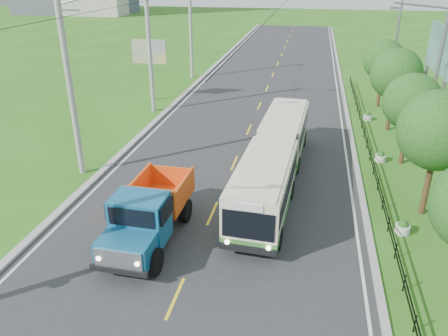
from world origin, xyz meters
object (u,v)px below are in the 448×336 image
(tree_fourth, at_px, (412,105))
(bus, at_px, (275,156))
(tree_fifth, at_px, (396,76))
(planter_near, at_px, (403,227))
(tree_back, at_px, (384,62))
(planter_mid, at_px, (380,157))
(pole_mid, at_px, (150,47))
(billboard_right, at_px, (439,56))
(streetlight_mid, at_px, (432,83))
(billboard_left, at_px, (149,56))
(planter_far, at_px, (368,116))
(dump_truck, at_px, (148,211))
(pole_far, at_px, (191,28))
(tree_third, at_px, (439,134))
(pole_near, at_px, (70,85))
(streetlight_far, at_px, (394,43))

(tree_fourth, distance_m, bus, 8.76)
(tree_fifth, bearing_deg, planter_near, -95.08)
(tree_fifth, relative_size, tree_back, 1.05)
(planter_mid, xyz_separation_m, bus, (-6.02, -4.34, 1.37))
(pole_mid, relative_size, billboard_right, 1.37)
(streetlight_mid, distance_m, billboard_left, 22.51)
(streetlight_mid, distance_m, planter_mid, 5.05)
(planter_mid, relative_size, bus, 0.05)
(tree_fifth, xyz_separation_m, planter_near, (-1.26, -14.14, -3.57))
(tree_fourth, relative_size, tree_back, 0.98)
(pole_mid, relative_size, tree_back, 1.82)
(planter_mid, distance_m, planter_far, 8.00)
(pole_mid, xyz_separation_m, dump_truck, (6.13, -17.68, -3.66))
(dump_truck, bearing_deg, planter_far, 61.38)
(pole_mid, distance_m, tree_fifth, 18.18)
(planter_far, xyz_separation_m, dump_truck, (-10.73, -18.68, 1.15))
(bus, bearing_deg, dump_truck, -123.57)
(tree_fourth, bearing_deg, planter_mid, -173.61)
(tree_fourth, distance_m, planter_near, 8.87)
(streetlight_mid, height_order, bus, streetlight_mid)
(pole_far, xyz_separation_m, tree_third, (18.12, -24.86, -1.11))
(streetlight_mid, bearing_deg, tree_back, 93.70)
(dump_truck, bearing_deg, planter_mid, 46.11)
(pole_near, relative_size, streetlight_far, 1.10)
(tree_third, height_order, billboard_right, billboard_right)
(tree_fifth, height_order, dump_truck, tree_fifth)
(planter_near, height_order, dump_truck, dump_truck)
(tree_fifth, bearing_deg, billboard_left, 168.72)
(pole_near, xyz_separation_m, tree_back, (18.12, 17.14, -1.44))
(streetlight_mid, xyz_separation_m, bus, (-8.07, -4.34, -3.25))
(pole_far, xyz_separation_m, planter_far, (16.86, -11.00, -4.81))
(streetlight_mid, bearing_deg, streetlight_far, 90.00)
(tree_fifth, relative_size, planter_mid, 8.66)
(pole_far, relative_size, tree_fifth, 1.72)
(billboard_left, bearing_deg, tree_fourth, -26.99)
(streetlight_mid, xyz_separation_m, planter_far, (-2.04, 8.00, -4.62))
(planter_mid, xyz_separation_m, dump_truck, (-10.73, -10.68, 1.15))
(pole_near, xyz_separation_m, planter_far, (16.86, 13.00, -4.81))
(planter_near, bearing_deg, billboard_right, 75.20)
(billboard_left, distance_m, billboard_right, 22.21)
(planter_near, distance_m, dump_truck, 11.12)
(tree_back, xyz_separation_m, planter_near, (-1.26, -20.14, -3.37))
(pole_far, relative_size, planter_near, 14.93)
(planter_near, height_order, billboard_left, billboard_left)
(billboard_left, distance_m, dump_truck, 22.08)
(streetlight_far, relative_size, billboard_right, 1.24)
(tree_back, xyz_separation_m, billboard_right, (2.44, -6.14, 1.69))
(pole_near, height_order, tree_third, pole_near)
(planter_mid, relative_size, billboard_right, 0.09)
(pole_far, distance_m, planter_near, 32.19)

